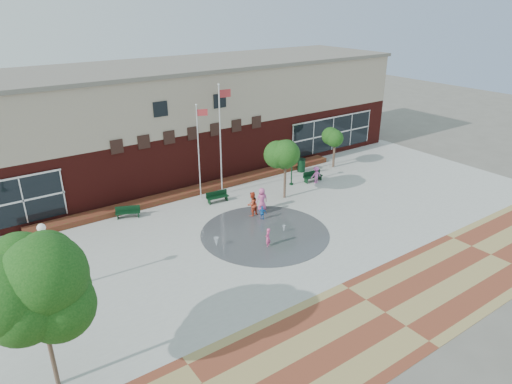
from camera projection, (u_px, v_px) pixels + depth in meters
ground at (294, 253)px, 27.56m from camera, size 120.00×120.00×0.00m
plaza_concrete at (256, 228)px, 30.57m from camera, size 46.00×18.00×0.01m
paver_band at (385, 313)px, 22.29m from camera, size 46.00×6.00×0.01m
splash_pad at (265, 233)px, 29.82m from camera, size 8.40×8.40×0.01m
library_building at (165, 120)px, 38.89m from camera, size 44.40×10.40×9.20m
flower_bed at (201, 192)px, 36.29m from camera, size 26.00×1.20×0.40m
flagpole_left at (199, 148)px, 33.41m from camera, size 0.81×0.37×7.32m
flagpole_right at (221, 133)px, 34.85m from camera, size 1.04×0.22×8.44m
lamp_left at (46, 251)px, 22.90m from camera, size 0.42×0.42×4.00m
lamp_right at (292, 161)px, 36.80m from camera, size 0.35×0.35×3.31m
bench_left at (128, 214)px, 31.83m from camera, size 1.73×1.09×0.84m
bench_mid at (218, 199)px, 34.28m from camera, size 1.74×0.65×0.85m
bench_right at (313, 178)px, 38.17m from camera, size 1.79×0.59×0.88m
trash_can at (301, 165)px, 40.22m from camera, size 0.72×0.72×1.19m
tree_big_left at (36, 286)px, 16.33m from camera, size 4.08×4.08×6.52m
tree_mid at (285, 156)px, 33.85m from camera, size 2.74×2.74×4.63m
tree_small_right at (335, 137)px, 40.42m from camera, size 2.28×2.28×3.89m
water_jet_a at (217, 247)px, 28.20m from camera, size 0.32×0.32×0.62m
water_jet_b at (284, 232)px, 29.94m from camera, size 0.21×0.21×0.48m
child_splash at (268, 238)px, 28.00m from camera, size 0.54×0.49×1.25m
adult_red at (252, 204)px, 31.90m from camera, size 1.00×0.85×1.80m
adult_pink at (262, 199)px, 32.79m from camera, size 0.94×0.73×1.70m
child_blue at (262, 213)px, 31.46m from camera, size 0.61×0.59×1.03m
person_bench at (316, 175)px, 37.69m from camera, size 0.99×0.65×1.44m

